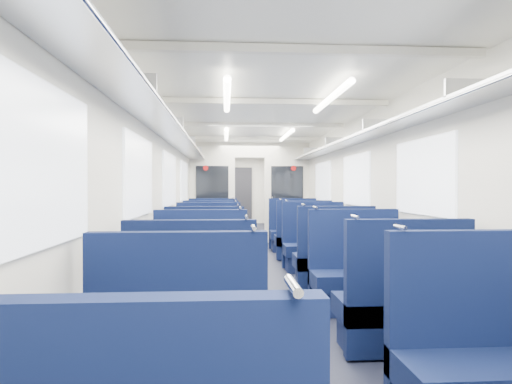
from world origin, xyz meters
name	(u,v)px	position (x,y,z in m)	size (l,w,h in m)	color
floor	(261,268)	(0.00, 0.00, 0.00)	(2.80, 18.00, 0.01)	black
ceiling	(261,122)	(0.00, 0.00, 2.35)	(2.80, 18.00, 0.01)	white
wall_left	(173,196)	(-1.40, 0.00, 1.18)	(0.02, 18.00, 2.35)	beige
dado_left	(174,248)	(-1.39, 0.00, 0.35)	(0.03, 17.90, 0.70)	#0F1733
wall_right	(346,195)	(1.40, 0.00, 1.18)	(0.02, 18.00, 2.35)	beige
dado_right	(345,246)	(1.39, 0.00, 0.35)	(0.03, 17.90, 0.70)	#0F1733
wall_far	(241,191)	(0.00, 9.00, 1.18)	(2.80, 0.02, 2.35)	beige
luggage_rack_left	(185,146)	(-1.21, 0.00, 1.97)	(0.36, 17.40, 0.18)	#B2B5BA
luggage_rack_right	(335,146)	(1.21, 0.00, 1.97)	(0.36, 17.40, 0.18)	#B2B5BA
windows	(263,180)	(0.00, -0.46, 1.42)	(2.78, 15.60, 0.75)	white
ceiling_fittings	(262,124)	(0.00, -0.26, 2.29)	(2.70, 16.06, 0.11)	silver
end_door	(241,195)	(0.00, 8.94, 1.00)	(0.75, 0.06, 2.00)	black
bulkhead	(250,190)	(0.00, 3.32, 1.23)	(2.80, 0.10, 2.35)	silver
seat_6	(175,375)	(-0.83, -4.88, 0.34)	(0.99, 0.55, 1.11)	#0C183E
seat_7	(485,369)	(0.83, -4.91, 0.34)	(0.99, 0.55, 1.11)	#0C183E
seat_8	(191,313)	(-0.83, -3.73, 0.34)	(0.99, 0.55, 1.11)	#0C183E
seat_9	(402,310)	(0.83, -3.75, 0.34)	(0.99, 0.55, 1.11)	#0C183E
seat_10	(200,281)	(-0.83, -2.54, 0.34)	(0.99, 0.55, 1.11)	#0C183E
seat_11	(356,278)	(0.83, -2.51, 0.34)	(0.99, 0.55, 1.11)	#0C183E
seat_12	(205,263)	(-0.83, -1.45, 0.34)	(0.99, 0.55, 1.11)	#0C183E
seat_13	(334,262)	(0.83, -1.48, 0.34)	(0.99, 0.55, 1.11)	#0C183E
seat_14	(208,251)	(-0.83, -0.33, 0.34)	(0.99, 0.55, 1.11)	#0C183E
seat_15	(314,249)	(0.83, -0.21, 0.34)	(0.99, 0.55, 1.11)	#0C183E
seat_16	(211,241)	(-0.83, 0.97, 0.34)	(0.99, 0.55, 1.11)	#0C183E
seat_17	(303,241)	(0.83, 0.85, 0.34)	(0.99, 0.55, 1.11)	#0C183E
seat_18	(213,234)	(-0.83, 2.02, 0.34)	(0.99, 0.55, 1.11)	#0C183E
seat_19	(293,234)	(0.83, 1.98, 0.34)	(0.99, 0.55, 1.11)	#0C183E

